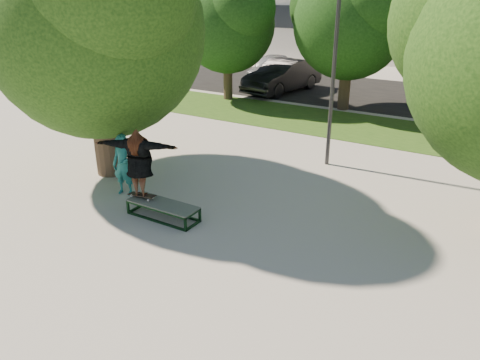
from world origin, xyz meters
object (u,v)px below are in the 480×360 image
Objects in this scene: tree_left at (95,15)px; bystander at (123,165)px; car_grey at (445,84)px; car_silver_a at (271,67)px; grind_box at (163,210)px; lamppost at (334,61)px; car_dark at (282,76)px.

tree_left is 4.04m from bystander.
bystander is 17.23m from car_grey.
car_silver_a is at bearing -178.91° from car_grey.
grind_box is at bearing -25.46° from tree_left.
lamppost is at bearing 36.42° from tree_left.
car_dark reaches higher than car_grey.
car_silver_a is 9.54m from car_grey.
tree_left is at bearing -143.58° from lamppost.
lamppost is 1.24× the size of car_dark.
lamppost is 6.54m from grind_box.
lamppost is at bearing -46.73° from car_dark.
tree_left is at bearing -77.62° from car_dark.
grind_box is 1.10× the size of bystander.
tree_left reaches higher than lamppost.
grind_box is (-1.99, -5.48, -2.96)m from lamppost.
lamppost reaches higher than bystander.
car_silver_a is (-2.74, 15.41, -3.68)m from tree_left.
grind_box is 0.35× the size of car_grey.
car_grey is (3.49, 16.98, 0.53)m from grind_box.
car_dark is at bearing -59.15° from car_silver_a.
car_dark is 0.96× the size of car_grey.
bystander reaches higher than car_silver_a.
tree_left reaches higher than car_dark.
grind_box is at bearing -65.17° from car_dark.
tree_left is at bearing -112.70° from car_grey.
tree_left reaches higher than grind_box.
lamppost reaches higher than grind_box.
grind_box is at bearing -30.93° from bystander.
car_dark is at bearing 86.18° from bystander.
tree_left is 1.44× the size of car_dark.
lamppost is 14.23m from car_silver_a.
lamppost is at bearing -62.01° from car_silver_a.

